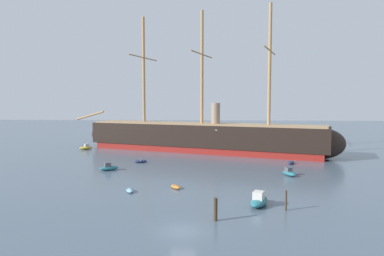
# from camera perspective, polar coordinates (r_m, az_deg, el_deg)

# --- Properties ---
(ground_plane) EXTENTS (400.00, 400.00, 0.00)m
(ground_plane) POSITION_cam_1_polar(r_m,az_deg,el_deg) (34.01, -1.58, -16.91)
(ground_plane) COLOR #4C5B6B
(tall_ship) EXTENTS (69.21, 29.32, 34.58)m
(tall_ship) POSITION_cam_1_polar(r_m,az_deg,el_deg) (84.64, 1.66, -1.46)
(tall_ship) COLOR maroon
(tall_ship) RESTS_ON ground
(dinghy_foreground_left) EXTENTS (1.62, 2.23, 0.48)m
(dinghy_foreground_left) POSITION_cam_1_polar(r_m,az_deg,el_deg) (48.19, -10.41, -10.25)
(dinghy_foreground_left) COLOR #7FB2D6
(dinghy_foreground_left) RESTS_ON ground
(motorboat_foreground_right) EXTENTS (3.27, 4.61, 1.79)m
(motorboat_foreground_right) POSITION_cam_1_polar(r_m,az_deg,el_deg) (42.15, 11.17, -11.86)
(motorboat_foreground_right) COLOR #236670
(motorboat_foreground_right) RESTS_ON ground
(dinghy_near_centre) EXTENTS (1.97, 2.22, 0.49)m
(dinghy_near_centre) POSITION_cam_1_polar(r_m,az_deg,el_deg) (49.37, -2.75, -9.82)
(dinghy_near_centre) COLOR orange
(dinghy_near_centre) RESTS_ON ground
(motorboat_mid_left) EXTENTS (3.69, 3.00, 1.45)m
(motorboat_mid_left) POSITION_cam_1_polar(r_m,az_deg,el_deg) (63.73, -13.80, -6.47)
(motorboat_mid_left) COLOR #236670
(motorboat_mid_left) RESTS_ON ground
(motorboat_mid_right) EXTENTS (2.48, 3.57, 1.38)m
(motorboat_mid_right) POSITION_cam_1_polar(r_m,az_deg,el_deg) (59.88, 15.98, -7.23)
(motorboat_mid_right) COLOR #236670
(motorboat_mid_right) RESTS_ON ground
(dinghy_alongside_bow) EXTENTS (2.75, 1.54, 0.61)m
(dinghy_alongside_bow) POSITION_cam_1_polar(r_m,az_deg,el_deg) (70.52, -8.60, -5.52)
(dinghy_alongside_bow) COLOR #1E284C
(dinghy_alongside_bow) RESTS_ON ground
(dinghy_alongside_stern) EXTENTS (2.04, 2.65, 0.58)m
(dinghy_alongside_stern) POSITION_cam_1_polar(r_m,az_deg,el_deg) (71.07, 16.32, -5.58)
(dinghy_alongside_stern) COLOR #1E284C
(dinghy_alongside_stern) RESTS_ON ground
(motorboat_far_left) EXTENTS (3.54, 3.27, 1.43)m
(motorboat_far_left) POSITION_cam_1_polar(r_m,az_deg,el_deg) (93.27, -17.35, -3.14)
(motorboat_far_left) COLOR gold
(motorboat_far_left) RESTS_ON ground
(motorboat_far_right) EXTENTS (3.42, 4.40, 1.71)m
(motorboat_far_right) POSITION_cam_1_polar(r_m,az_deg,el_deg) (88.32, 21.01, -3.57)
(motorboat_far_right) COLOR #236670
(motorboat_far_right) RESTS_ON ground
(motorboat_distant_centre) EXTENTS (4.22, 2.06, 1.71)m
(motorboat_distant_centre) POSITION_cam_1_polar(r_m,az_deg,el_deg) (95.08, 4.07, -2.75)
(motorboat_distant_centre) COLOR orange
(motorboat_distant_centre) RESTS_ON ground
(mooring_piling_nearest) EXTENTS (0.39, 0.39, 2.40)m
(mooring_piling_nearest) POSITION_cam_1_polar(r_m,az_deg,el_deg) (36.37, 3.98, -13.49)
(mooring_piling_nearest) COLOR #382B1E
(mooring_piling_nearest) RESTS_ON ground
(mooring_piling_left_pair) EXTENTS (0.25, 0.25, 2.34)m
(mooring_piling_left_pair) POSITION_cam_1_polar(r_m,az_deg,el_deg) (40.97, 15.49, -11.62)
(mooring_piling_left_pair) COLOR #423323
(mooring_piling_left_pair) RESTS_ON ground
(seagull_in_flight) EXTENTS (0.41, 1.28, 0.14)m
(seagull_in_flight) POSITION_cam_1_polar(r_m,az_deg,el_deg) (52.18, 4.12, -0.38)
(seagull_in_flight) COLOR silver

